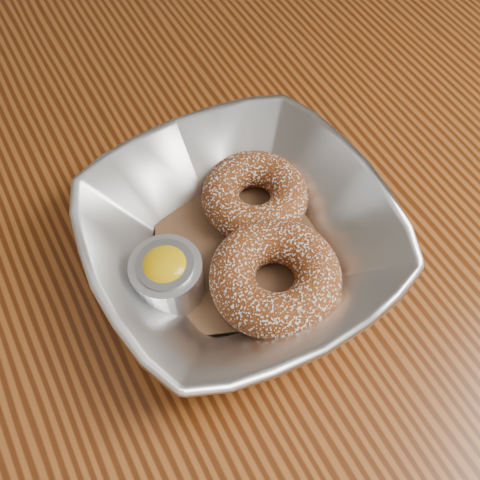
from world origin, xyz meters
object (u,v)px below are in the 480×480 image
donut_back (255,196)px  ramekin (167,276)px  table (146,293)px  donut_front (275,277)px  serving_bowl (240,240)px

donut_back → ramekin: (-0.10, -0.04, 0.01)m
donut_back → ramekin: bearing=-159.3°
table → ramekin: ramekin is taller
table → donut_front: donut_front is taller
table → donut_back: donut_back is taller
serving_bowl → ramekin: serving_bowl is taller
table → ramekin: bearing=-79.2°
table → donut_front: bearing=-49.7°
table → ramekin: 0.15m
donut_back → ramekin: size_ratio=1.63×
serving_bowl → table: bearing=143.2°
ramekin → table: bearing=100.8°
serving_bowl → donut_back: size_ratio=2.65×
donut_back → donut_front: size_ratio=0.88×
table → serving_bowl: 0.16m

